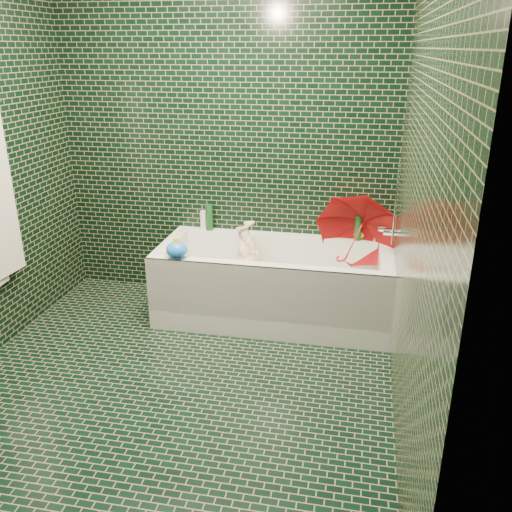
% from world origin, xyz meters
% --- Properties ---
extents(floor, '(2.80, 2.80, 0.00)m').
position_xyz_m(floor, '(0.00, 0.00, 0.00)').
color(floor, black).
rests_on(floor, ground).
extents(wall_back, '(2.80, 0.00, 2.80)m').
position_xyz_m(wall_back, '(0.00, 1.40, 1.25)').
color(wall_back, black).
rests_on(wall_back, floor).
extents(wall_right, '(0.00, 2.80, 2.80)m').
position_xyz_m(wall_right, '(1.30, 0.00, 1.25)').
color(wall_right, black).
rests_on(wall_right, floor).
extents(bathtub, '(1.70, 0.75, 0.55)m').
position_xyz_m(bathtub, '(0.45, 1.01, 0.21)').
color(bathtub, white).
rests_on(bathtub, floor).
extents(bath_mat, '(1.35, 0.47, 0.01)m').
position_xyz_m(bath_mat, '(0.45, 1.02, 0.16)').
color(bath_mat, green).
rests_on(bath_mat, bathtub).
extents(water, '(1.48, 0.53, 0.00)m').
position_xyz_m(water, '(0.45, 1.02, 0.30)').
color(water, silver).
rests_on(water, bathtub).
extents(faucet, '(0.18, 0.19, 0.55)m').
position_xyz_m(faucet, '(1.26, 1.02, 0.77)').
color(faucet, silver).
rests_on(faucet, wall_right).
extents(child, '(0.88, 0.48, 0.35)m').
position_xyz_m(child, '(0.30, 1.03, 0.31)').
color(child, '#E7B590').
rests_on(child, bathtub).
extents(umbrella, '(0.85, 0.86, 0.79)m').
position_xyz_m(umbrella, '(1.02, 1.10, 0.63)').
color(umbrella, red).
rests_on(umbrella, bathtub).
extents(soap_bottle_a, '(0.10, 0.11, 0.23)m').
position_xyz_m(soap_bottle_a, '(1.19, 1.33, 0.55)').
color(soap_bottle_a, white).
rests_on(soap_bottle_a, bathtub).
extents(soap_bottle_b, '(0.11, 0.11, 0.19)m').
position_xyz_m(soap_bottle_b, '(1.19, 1.35, 0.55)').
color(soap_bottle_b, '#4F1F75').
rests_on(soap_bottle_b, bathtub).
extents(soap_bottle_c, '(0.16, 0.16, 0.15)m').
position_xyz_m(soap_bottle_c, '(1.09, 1.37, 0.55)').
color(soap_bottle_c, '#13421B').
rests_on(soap_bottle_c, bathtub).
extents(bottle_right_tall, '(0.06, 0.06, 0.20)m').
position_xyz_m(bottle_right_tall, '(1.04, 1.33, 0.65)').
color(bottle_right_tall, '#13421B').
rests_on(bottle_right_tall, bathtub).
extents(bottle_right_pump, '(0.06, 0.06, 0.19)m').
position_xyz_m(bottle_right_pump, '(1.17, 1.34, 0.65)').
color(bottle_right_pump, silver).
rests_on(bottle_right_pump, bathtub).
extents(bottle_left_tall, '(0.06, 0.06, 0.21)m').
position_xyz_m(bottle_left_tall, '(-0.13, 1.35, 0.65)').
color(bottle_left_tall, '#13421B').
rests_on(bottle_left_tall, bathtub).
extents(bottle_left_short, '(0.07, 0.07, 0.15)m').
position_xyz_m(bottle_left_short, '(-0.18, 1.36, 0.62)').
color(bottle_left_short, white).
rests_on(bottle_left_short, bathtub).
extents(rubber_duck, '(0.11, 0.10, 0.09)m').
position_xyz_m(rubber_duck, '(1.05, 1.36, 0.59)').
color(rubber_duck, yellow).
rests_on(rubber_duck, bathtub).
extents(bath_toy, '(0.15, 0.12, 0.15)m').
position_xyz_m(bath_toy, '(-0.18, 0.70, 0.61)').
color(bath_toy, blue).
rests_on(bath_toy, bathtub).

